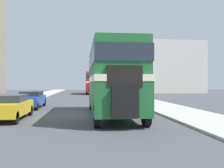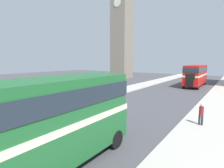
{
  "view_description": "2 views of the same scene",
  "coord_description": "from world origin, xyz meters",
  "px_view_note": "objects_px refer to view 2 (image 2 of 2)",
  "views": [
    {
      "loc": [
        0.23,
        -15.88,
        2.0
      ],
      "look_at": [
        1.97,
        -0.85,
        1.95
      ],
      "focal_mm": 40.0,
      "sensor_mm": 36.0,
      "label": 1
    },
    {
      "loc": [
        8.35,
        -4.72,
        4.88
      ],
      "look_at": [
        0.0,
        6.88,
        2.95
      ],
      "focal_mm": 28.0,
      "sensor_mm": 36.0,
      "label": 2
    }
  ],
  "objects_px": {
    "car_parked_mid": "(62,108)",
    "church_tower": "(122,16)",
    "bus_distant": "(196,74)",
    "double_decker_bus": "(40,120)",
    "pedestrian_walking": "(201,113)"
  },
  "relations": [
    {
      "from": "bus_distant",
      "to": "car_parked_mid",
      "type": "bearing_deg",
      "value": -102.67
    },
    {
      "from": "car_parked_mid",
      "to": "pedestrian_walking",
      "type": "height_order",
      "value": "pedestrian_walking"
    },
    {
      "from": "bus_distant",
      "to": "church_tower",
      "type": "distance_m",
      "value": 25.57
    },
    {
      "from": "bus_distant",
      "to": "pedestrian_walking",
      "type": "height_order",
      "value": "bus_distant"
    },
    {
      "from": "car_parked_mid",
      "to": "church_tower",
      "type": "relative_size",
      "value": 0.14
    },
    {
      "from": "bus_distant",
      "to": "pedestrian_walking",
      "type": "distance_m",
      "value": 22.27
    },
    {
      "from": "car_parked_mid",
      "to": "church_tower",
      "type": "xyz_separation_m",
      "value": [
        -14.39,
        32.2,
        16.05
      ]
    },
    {
      "from": "double_decker_bus",
      "to": "bus_distant",
      "type": "relative_size",
      "value": 1.01
    },
    {
      "from": "car_parked_mid",
      "to": "church_tower",
      "type": "bearing_deg",
      "value": 114.09
    },
    {
      "from": "bus_distant",
      "to": "car_parked_mid",
      "type": "distance_m",
      "value": 26.99
    },
    {
      "from": "double_decker_bus",
      "to": "church_tower",
      "type": "height_order",
      "value": "church_tower"
    },
    {
      "from": "bus_distant",
      "to": "car_parked_mid",
      "type": "height_order",
      "value": "bus_distant"
    },
    {
      "from": "pedestrian_walking",
      "to": "church_tower",
      "type": "distance_m",
      "value": 40.32
    },
    {
      "from": "double_decker_bus",
      "to": "bus_distant",
      "type": "distance_m",
      "value": 31.91
    },
    {
      "from": "bus_distant",
      "to": "car_parked_mid",
      "type": "relative_size",
      "value": 2.13
    }
  ]
}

